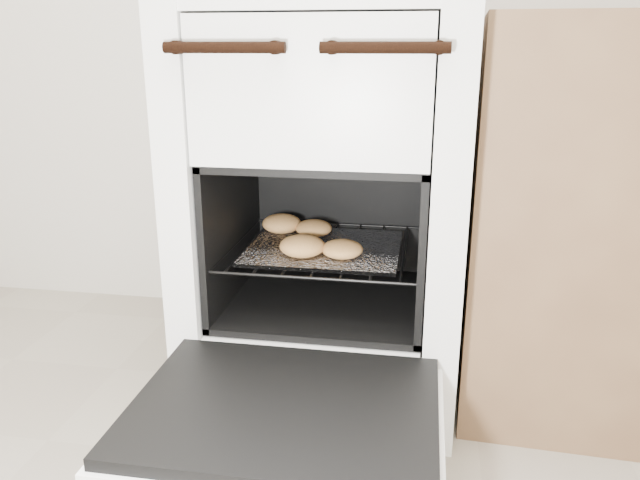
{
  "coord_description": "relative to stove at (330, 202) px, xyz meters",
  "views": [
    {
      "loc": [
        0.18,
        -0.44,
        0.89
      ],
      "look_at": [
        -0.06,
        0.97,
        0.44
      ],
      "focal_mm": 35.0,
      "sensor_mm": 36.0,
      "label": 1
    }
  ],
  "objects": [
    {
      "name": "baked_rolls",
      "position": [
        -0.05,
        -0.09,
        -0.07
      ],
      "size": [
        0.32,
        0.32,
        0.05
      ],
      "color": "tan",
      "rests_on": "foil_sheet"
    },
    {
      "name": "stove",
      "position": [
        0.0,
        0.0,
        0.0
      ],
      "size": [
        0.66,
        0.74,
        1.02
      ],
      "color": "white",
      "rests_on": "ground"
    },
    {
      "name": "foil_sheet",
      "position": [
        0.0,
        -0.1,
        -0.1
      ],
      "size": [
        0.38,
        0.33,
        0.01
      ],
      "primitive_type": "cube",
      "color": "white",
      "rests_on": "oven_rack"
    },
    {
      "name": "oven_door",
      "position": [
        0.0,
        -0.56,
        -0.28
      ],
      "size": [
        0.6,
        0.47,
        0.04
      ],
      "color": "black",
      "rests_on": "stove"
    },
    {
      "name": "oven_rack",
      "position": [
        0.0,
        -0.07,
        -0.1
      ],
      "size": [
        0.48,
        0.47,
        0.01
      ],
      "color": "black",
      "rests_on": "stove"
    }
  ]
}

